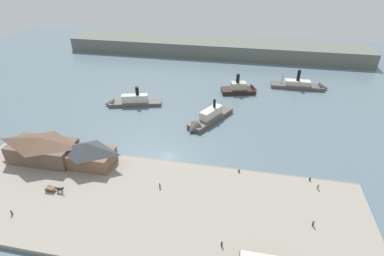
# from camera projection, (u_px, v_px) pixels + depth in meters

# --- Properties ---
(ground_plane) EXTENTS (320.00, 320.00, 0.00)m
(ground_plane) POSITION_uv_depth(u_px,v_px,m) (169.00, 157.00, 95.23)
(ground_plane) COLOR slate
(quay_promenade) EXTENTS (110.00, 36.00, 1.20)m
(quay_promenade) POSITION_uv_depth(u_px,v_px,m) (147.00, 205.00, 76.41)
(quay_promenade) COLOR gray
(quay_promenade) RESTS_ON ground
(seawall_edge) EXTENTS (110.00, 0.80, 1.00)m
(seawall_edge) POSITION_uv_depth(u_px,v_px,m) (166.00, 162.00, 91.94)
(seawall_edge) COLOR slate
(seawall_edge) RESTS_ON ground
(ferry_shed_east_terminal) EXTENTS (19.62, 10.18, 7.67)m
(ferry_shed_east_terminal) POSITION_uv_depth(u_px,v_px,m) (42.00, 148.00, 90.29)
(ferry_shed_east_terminal) COLOR brown
(ferry_shed_east_terminal) RESTS_ON quay_promenade
(ferry_shed_customs_shed) EXTENTS (14.73, 8.74, 7.50)m
(ferry_shed_customs_shed) POSITION_uv_depth(u_px,v_px,m) (88.00, 154.00, 88.09)
(ferry_shed_customs_shed) COLOR brown
(ferry_shed_customs_shed) RESTS_ON quay_promenade
(horse_cart) EXTENTS (5.43, 1.51, 1.87)m
(horse_cart) POSITION_uv_depth(u_px,v_px,m) (54.00, 189.00, 79.42)
(horse_cart) COLOR brown
(horse_cart) RESTS_ON quay_promenade
(pedestrian_near_west_shed) EXTENTS (0.40, 0.40, 1.63)m
(pedestrian_near_west_shed) POSITION_uv_depth(u_px,v_px,m) (12.00, 213.00, 72.47)
(pedestrian_near_west_shed) COLOR #4C3D33
(pedestrian_near_west_shed) RESTS_ON quay_promenade
(pedestrian_near_east_shed) EXTENTS (0.39, 0.39, 1.56)m
(pedestrian_near_east_shed) POSITION_uv_depth(u_px,v_px,m) (222.00, 244.00, 64.87)
(pedestrian_near_east_shed) COLOR #232328
(pedestrian_near_east_shed) RESTS_ON quay_promenade
(pedestrian_walking_east) EXTENTS (0.41, 0.41, 1.67)m
(pedestrian_walking_east) POSITION_uv_depth(u_px,v_px,m) (160.00, 185.00, 80.73)
(pedestrian_walking_east) COLOR #6B5B4C
(pedestrian_walking_east) RESTS_ON quay_promenade
(pedestrian_walking_west) EXTENTS (0.40, 0.40, 1.61)m
(pedestrian_walking_west) POSITION_uv_depth(u_px,v_px,m) (318.00, 187.00, 80.34)
(pedestrian_walking_west) COLOR #6B5B4C
(pedestrian_walking_west) RESTS_ON quay_promenade
(pedestrian_near_cart) EXTENTS (0.42, 0.42, 1.70)m
(pedestrian_near_cart) POSITION_uv_depth(u_px,v_px,m) (313.00, 223.00, 69.57)
(pedestrian_near_cart) COLOR #33384C
(pedestrian_near_cart) RESTS_ON quay_promenade
(mooring_post_east) EXTENTS (0.44, 0.44, 0.90)m
(mooring_post_east) POSITION_uv_depth(u_px,v_px,m) (239.00, 171.00, 86.49)
(mooring_post_east) COLOR black
(mooring_post_east) RESTS_ON quay_promenade
(mooring_post_center_west) EXTENTS (0.44, 0.44, 0.90)m
(mooring_post_center_west) POSITION_uv_depth(u_px,v_px,m) (310.00, 179.00, 83.41)
(mooring_post_center_west) COLOR black
(mooring_post_center_west) RESTS_ON quay_promenade
(ferry_moored_west) EXTENTS (16.11, 23.29, 9.84)m
(ferry_moored_west) POSITION_uv_depth(u_px,v_px,m) (207.00, 119.00, 112.66)
(ferry_moored_west) COLOR #514C47
(ferry_moored_west) RESTS_ON ground
(ferry_departing_north) EXTENTS (17.30, 9.91, 10.81)m
(ferry_departing_north) POSITION_uv_depth(u_px,v_px,m) (242.00, 89.00, 136.51)
(ferry_departing_north) COLOR black
(ferry_departing_north) RESTS_ON ground
(ferry_outer_harbor) EXTENTS (23.95, 10.26, 9.47)m
(ferry_outer_harbor) POSITION_uv_depth(u_px,v_px,m) (130.00, 102.00, 125.62)
(ferry_outer_harbor) COLOR #514C47
(ferry_outer_harbor) RESTS_ON ground
(ferry_approaching_west) EXTENTS (26.00, 6.01, 10.54)m
(ferry_approaching_west) POSITION_uv_depth(u_px,v_px,m) (304.00, 86.00, 140.80)
(ferry_approaching_west) COLOR #514C47
(ferry_approaching_west) RESTS_ON ground
(far_headland) EXTENTS (180.00, 24.00, 8.00)m
(far_headland) POSITION_uv_depth(u_px,v_px,m) (215.00, 47.00, 185.74)
(far_headland) COLOR #60665B
(far_headland) RESTS_ON ground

